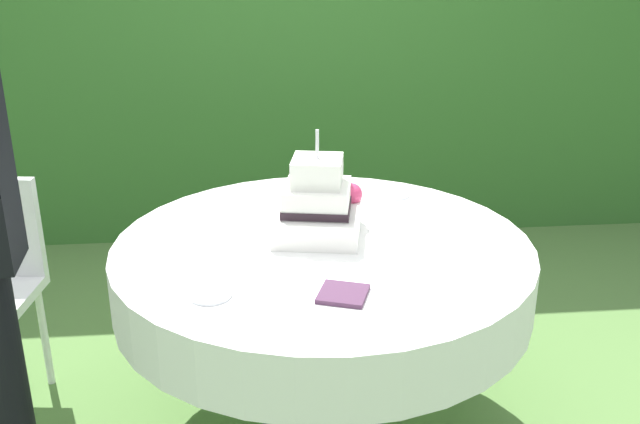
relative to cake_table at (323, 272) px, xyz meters
The scene contains 6 objects.
foliage_hedge 2.22m from the cake_table, 90.00° to the left, with size 6.82×0.64×2.21m, color #336628.
cake_table is the anchor object (origin of this frame).
wedding_cake 0.23m from the cake_table, 97.79° to the left, with size 0.34×0.34×0.38m.
serving_plate_near 0.56m from the cake_table, 52.35° to the left, with size 0.11×0.11×0.01m, color white.
serving_plate_far 0.52m from the cake_table, 135.77° to the right, with size 0.12×0.12×0.01m, color white.
napkin_stack 0.41m from the cake_table, 86.92° to the right, with size 0.14×0.14×0.01m, color #4C2D47.
Camera 1 is at (-0.22, -2.24, 1.76)m, focal length 40.73 mm.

